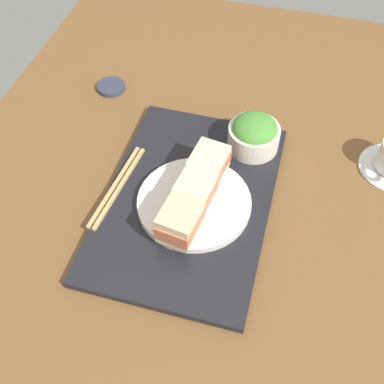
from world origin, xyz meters
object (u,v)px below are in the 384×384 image
(sandwich_plate, at_px, (194,203))
(sandwich_far, at_px, (179,221))
(salad_bowl, at_px, (254,134))
(chopsticks_pair, at_px, (117,186))
(small_sauce_dish, at_px, (111,87))
(sandwich_near, at_px, (208,164))
(sandwich_middle, at_px, (194,192))

(sandwich_plate, distance_m, sandwich_far, 0.08)
(sandwich_far, distance_m, salad_bowl, 0.26)
(chopsticks_pair, xyz_separation_m, small_sauce_dish, (-0.28, -0.13, -0.01))
(sandwich_near, distance_m, salad_bowl, 0.13)
(sandwich_plate, relative_size, sandwich_near, 2.38)
(sandwich_plate, relative_size, small_sauce_dish, 3.27)
(sandwich_near, height_order, salad_bowl, salad_bowl)
(sandwich_near, height_order, small_sauce_dish, sandwich_near)
(sandwich_middle, relative_size, chopsticks_pair, 0.42)
(chopsticks_pair, bearing_deg, sandwich_middle, 89.56)
(sandwich_near, bearing_deg, salad_bowl, 147.60)
(sandwich_plate, height_order, salad_bowl, salad_bowl)
(sandwich_near, xyz_separation_m, sandwich_middle, (0.07, -0.01, -0.00))
(sandwich_middle, xyz_separation_m, chopsticks_pair, (-0.00, -0.15, -0.04))
(sandwich_near, relative_size, salad_bowl, 0.85)
(salad_bowl, relative_size, chopsticks_pair, 0.49)
(sandwich_near, distance_m, small_sauce_dish, 0.36)
(sandwich_middle, bearing_deg, small_sauce_dish, -135.89)
(sandwich_near, height_order, chopsticks_pair, sandwich_near)
(sandwich_middle, distance_m, salad_bowl, 0.19)
(sandwich_middle, height_order, chopsticks_pair, sandwich_middle)
(sandwich_plate, relative_size, sandwich_far, 2.37)
(chopsticks_pair, bearing_deg, sandwich_near, 113.66)
(sandwich_plate, relative_size, chopsticks_pair, 1.00)
(sandwich_plate, xyz_separation_m, sandwich_far, (0.07, -0.01, 0.04))
(salad_bowl, bearing_deg, sandwich_near, -32.40)
(sandwich_middle, relative_size, sandwich_far, 1.00)
(sandwich_near, bearing_deg, sandwich_middle, -6.55)
(sandwich_middle, bearing_deg, salad_bowl, 156.96)
(sandwich_plate, height_order, chopsticks_pair, sandwich_plate)
(salad_bowl, height_order, small_sauce_dish, salad_bowl)
(sandwich_far, relative_size, salad_bowl, 0.86)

